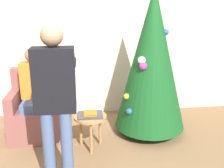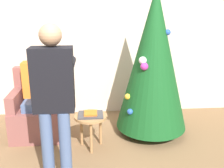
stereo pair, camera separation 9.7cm
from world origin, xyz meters
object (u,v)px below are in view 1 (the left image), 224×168
(person_seated, at_px, (34,90))
(side_stool, at_px, (90,121))
(person_standing, at_px, (55,94))
(armchair, at_px, (37,112))
(christmas_tree, at_px, (152,59))

(person_seated, relative_size, side_stool, 2.77)
(person_standing, distance_m, side_stool, 0.93)
(person_seated, bearing_deg, armchair, 90.00)
(person_seated, height_order, person_standing, person_standing)
(armchair, bearing_deg, person_seated, -90.00)
(side_stool, bearing_deg, person_seated, 149.56)
(person_seated, relative_size, person_standing, 0.76)
(armchair, xyz_separation_m, person_standing, (0.40, -1.09, 0.64))
(armchair, bearing_deg, side_stool, -31.80)
(person_seated, distance_m, side_stool, 0.92)
(christmas_tree, height_order, person_standing, christmas_tree)
(armchair, distance_m, person_seated, 0.35)
(armchair, distance_m, person_standing, 1.33)
(armchair, xyz_separation_m, person_seated, (0.00, -0.02, 0.35))
(armchair, distance_m, side_stool, 0.88)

